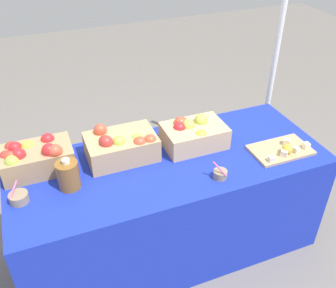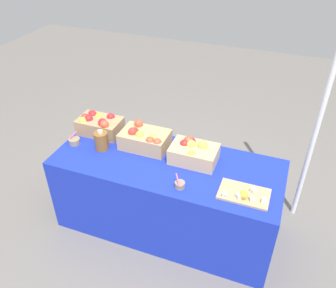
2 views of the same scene
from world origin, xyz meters
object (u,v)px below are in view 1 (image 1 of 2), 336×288
object	(u,v)px
sample_bowl_mid	(19,198)
tent_pole	(276,51)
apple_crate_middle	(122,146)
sample_bowl_near	(220,174)
cutting_board_front	(282,150)
cider_jug	(68,175)
apple_crate_left	(35,157)
apple_crate_right	(193,133)

from	to	relation	value
sample_bowl_mid	tent_pole	world-z (taller)	tent_pole
apple_crate_middle	sample_bowl_near	world-z (taller)	apple_crate_middle
tent_pole	cutting_board_front	bearing A→B (deg)	-119.41
apple_crate_middle	cider_jug	distance (m)	0.37
sample_bowl_near	apple_crate_left	bearing A→B (deg)	154.52
cutting_board_front	tent_pole	world-z (taller)	tent_pole
apple_crate_middle	cutting_board_front	size ratio (longest dim) A/B	1.11
sample_bowl_near	cider_jug	size ratio (longest dim) A/B	0.59
cutting_board_front	sample_bowl_mid	size ratio (longest dim) A/B	3.44
cutting_board_front	apple_crate_left	bearing A→B (deg)	165.21
apple_crate_middle	apple_crate_right	size ratio (longest dim) A/B	1.08
apple_crate_left	tent_pole	distance (m)	1.90
apple_crate_right	sample_bowl_near	bearing A→B (deg)	-88.71
apple_crate_middle	cutting_board_front	distance (m)	0.98
cutting_board_front	sample_bowl_near	size ratio (longest dim) A/B	3.36
cider_jug	tent_pole	bearing A→B (deg)	19.60
apple_crate_left	tent_pole	world-z (taller)	tent_pole
apple_crate_left	tent_pole	size ratio (longest dim) A/B	0.19
apple_crate_middle	sample_bowl_mid	bearing A→B (deg)	-163.84
apple_crate_right	cutting_board_front	world-z (taller)	apple_crate_right
sample_bowl_near	sample_bowl_mid	distance (m)	1.08
apple_crate_right	tent_pole	xyz separation A→B (m)	(0.91, 0.48, 0.23)
apple_crate_right	tent_pole	world-z (taller)	tent_pole
apple_crate_left	apple_crate_middle	size ratio (longest dim) A/B	0.96
apple_crate_middle	sample_bowl_near	distance (m)	0.60
sample_bowl_near	apple_crate_middle	bearing A→B (deg)	139.74
sample_bowl_near	sample_bowl_mid	size ratio (longest dim) A/B	1.02
cutting_board_front	tent_pole	size ratio (longest dim) A/B	0.17
apple_crate_left	sample_bowl_mid	size ratio (longest dim) A/B	3.66
apple_crate_left	sample_bowl_near	world-z (taller)	apple_crate_left
apple_crate_left	apple_crate_right	distance (m)	0.94
apple_crate_right	apple_crate_middle	bearing A→B (deg)	176.11
apple_crate_middle	apple_crate_right	bearing A→B (deg)	-3.89
apple_crate_middle	cutting_board_front	bearing A→B (deg)	-18.46
apple_crate_left	cutting_board_front	size ratio (longest dim) A/B	1.06
sample_bowl_mid	tent_pole	xyz separation A→B (m)	(1.96, 0.63, 0.29)
sample_bowl_near	cutting_board_front	bearing A→B (deg)	9.26
apple_crate_right	cider_jug	xyz separation A→B (m)	(-0.79, -0.12, -0.00)
apple_crate_right	tent_pole	bearing A→B (deg)	27.94
apple_crate_middle	tent_pole	bearing A→B (deg)	18.39
apple_crate_middle	cider_jug	world-z (taller)	apple_crate_middle
sample_bowl_near	sample_bowl_mid	bearing A→B (deg)	168.71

